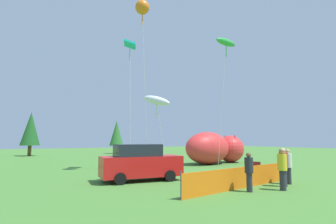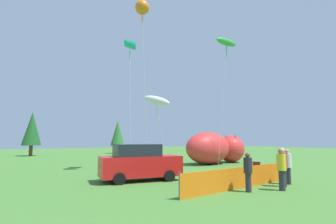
% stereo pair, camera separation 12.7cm
% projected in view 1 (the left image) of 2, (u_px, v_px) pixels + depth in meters
% --- Properties ---
extents(ground_plane, '(120.00, 120.00, 0.00)m').
position_uv_depth(ground_plane, '(215.00, 176.00, 16.03)').
color(ground_plane, '#477F33').
extents(parked_car, '(4.53, 2.32, 1.98)m').
position_uv_depth(parked_car, '(140.00, 163.00, 14.28)').
color(parked_car, red).
rests_on(parked_car, ground).
extents(folding_chair, '(0.63, 0.63, 0.90)m').
position_uv_depth(folding_chair, '(258.00, 168.00, 15.89)').
color(folding_chair, maroon).
rests_on(folding_chair, ground).
extents(inflatable_cat, '(7.17, 3.58, 2.92)m').
position_uv_depth(inflatable_cat, '(214.00, 149.00, 24.37)').
color(inflatable_cat, red).
rests_on(inflatable_cat, ground).
extents(safety_fence, '(8.00, 1.19, 1.06)m').
position_uv_depth(safety_fence, '(245.00, 177.00, 12.21)').
color(safety_fence, orange).
rests_on(safety_fence, ground).
extents(spectator_in_black_shirt, '(0.36, 0.36, 1.67)m').
position_uv_depth(spectator_in_black_shirt, '(249.00, 170.00, 11.27)').
color(spectator_in_black_shirt, '#2D2D38').
rests_on(spectator_in_black_shirt, ground).
extents(spectator_in_green_shirt, '(0.40, 0.40, 1.83)m').
position_uv_depth(spectator_in_green_shirt, '(283.00, 165.00, 12.56)').
color(spectator_in_green_shirt, '#2D2D38').
rests_on(spectator_in_green_shirt, ground).
extents(spectator_in_red_shirt, '(0.40, 0.40, 1.83)m').
position_uv_depth(spectator_in_red_shirt, '(282.00, 167.00, 11.61)').
color(spectator_in_red_shirt, '#2D2D38').
rests_on(spectator_in_red_shirt, ground).
extents(spectator_in_yellow_shirt, '(0.38, 0.38, 1.75)m').
position_uv_depth(spectator_in_yellow_shirt, '(288.00, 165.00, 13.24)').
color(spectator_in_yellow_shirt, '#2D2D38').
rests_on(spectator_in_yellow_shirt, ground).
extents(kite_green_fish, '(3.09, 1.57, 11.20)m').
position_uv_depth(kite_green_fish, '(226.00, 43.00, 22.83)').
color(kite_green_fish, silver).
rests_on(kite_green_fish, ground).
extents(kite_teal_diamond, '(1.19, 1.62, 9.82)m').
position_uv_depth(kite_teal_diamond, '(130.00, 47.00, 20.12)').
color(kite_teal_diamond, silver).
rests_on(kite_teal_diamond, ground).
extents(kite_white_ghost, '(1.84, 2.44, 5.79)m').
position_uv_depth(kite_white_ghost, '(156.00, 101.00, 19.32)').
color(kite_white_ghost, silver).
rests_on(kite_white_ghost, ground).
extents(kite_orange_flower, '(1.34, 1.12, 12.25)m').
position_uv_depth(kite_orange_flower, '(142.00, 8.00, 18.88)').
color(kite_orange_flower, silver).
rests_on(kite_orange_flower, ground).
extents(horizon_tree_east, '(2.52, 2.52, 6.02)m').
position_uv_depth(horizon_tree_east, '(31.00, 129.00, 36.05)').
color(horizon_tree_east, brown).
rests_on(horizon_tree_east, ground).
extents(horizon_tree_west, '(2.22, 2.22, 5.29)m').
position_uv_depth(horizon_tree_west, '(117.00, 133.00, 42.24)').
color(horizon_tree_west, brown).
rests_on(horizon_tree_west, ground).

